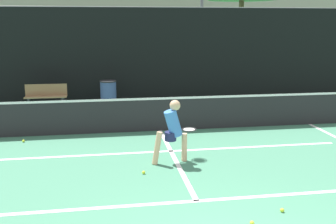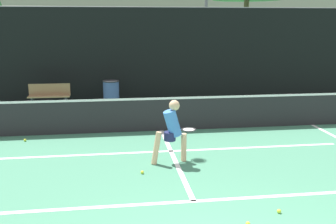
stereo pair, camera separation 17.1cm
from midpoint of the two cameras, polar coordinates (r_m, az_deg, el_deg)
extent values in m
cube|color=white|center=(6.88, 3.45, -12.76)|extent=(11.00, 0.10, 0.01)
cube|color=white|center=(9.33, -0.11, -5.68)|extent=(8.25, 0.10, 0.01)
cube|color=white|center=(8.92, 0.33, -6.56)|extent=(0.10, 4.51, 0.01)
cube|color=#232326|center=(10.93, -1.59, -0.32)|extent=(11.00, 0.02, 0.95)
cube|color=white|center=(10.84, -1.60, 1.97)|extent=(11.00, 0.03, 0.06)
cube|color=black|center=(15.19, -3.86, 8.27)|extent=(24.00, 0.06, 3.50)
cylinder|color=slate|center=(15.15, -3.97, 14.95)|extent=(24.00, 0.04, 0.04)
cylinder|color=#DBAD84|center=(8.61, 1.81, -5.13)|extent=(0.12, 0.12, 0.62)
cylinder|color=#DBAD84|center=(8.42, -2.17, -5.26)|extent=(0.25, 0.16, 0.72)
cylinder|color=#1E234C|center=(8.43, -0.22, -3.53)|extent=(0.25, 0.25, 0.19)
cylinder|color=#3F7ACC|center=(8.37, 0.17, -1.64)|extent=(0.41, 0.29, 0.63)
sphere|color=#DBAD84|center=(8.30, 0.43, 0.96)|extent=(0.23, 0.23, 0.23)
cylinder|color=#262628|center=(8.67, 0.60, -2.72)|extent=(0.30, 0.08, 0.03)
torus|color=#262628|center=(8.77, 2.52, -2.54)|extent=(0.39, 0.39, 0.02)
cylinder|color=beige|center=(8.77, 2.52, -2.54)|extent=(0.30, 0.30, 0.01)
sphere|color=#D1E033|center=(10.68, -20.68, -3.95)|extent=(0.07, 0.07, 0.07)
sphere|color=#D1E033|center=(6.73, 15.51, -13.57)|extent=(0.07, 0.07, 0.07)
sphere|color=#D1E033|center=(8.00, -4.18, -8.74)|extent=(0.07, 0.07, 0.07)
sphere|color=#D1E033|center=(6.25, 11.30, -15.50)|extent=(0.07, 0.07, 0.07)
cube|color=olive|center=(14.32, -17.63, 2.11)|extent=(1.43, 0.38, 0.04)
cube|color=olive|center=(14.46, -17.58, 3.06)|extent=(1.43, 0.06, 0.42)
cube|color=#333338|center=(14.47, -19.80, 1.17)|extent=(0.06, 0.32, 0.44)
cube|color=#333338|center=(14.28, -15.32, 1.33)|extent=(0.06, 0.32, 0.44)
cylinder|color=#384C7F|center=(14.29, -8.98, 2.58)|extent=(0.57, 0.57, 0.90)
cylinder|color=black|center=(14.21, -9.05, 4.44)|extent=(0.59, 0.59, 0.04)
cube|color=silver|center=(19.36, -7.76, 5.20)|extent=(1.86, 4.27, 0.82)
cube|color=#1E2328|center=(19.07, -7.80, 7.15)|extent=(1.56, 2.56, 0.55)
cylinder|color=black|center=(20.76, -5.53, 5.47)|extent=(0.18, 0.60, 0.60)
cylinder|color=black|center=(18.06, -4.98, 4.36)|extent=(0.18, 0.60, 0.60)
cylinder|color=slate|center=(20.08, 4.66, 14.74)|extent=(0.16, 0.16, 7.24)
cylinder|color=brown|center=(22.59, 10.21, 10.44)|extent=(0.28, 0.28, 4.14)
cube|color=gray|center=(32.70, -6.80, 13.11)|extent=(36.00, 2.40, 6.23)
camera|label=1|loc=(0.09, -90.54, -0.12)|focal=42.00mm
camera|label=2|loc=(0.09, 89.46, 0.12)|focal=42.00mm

